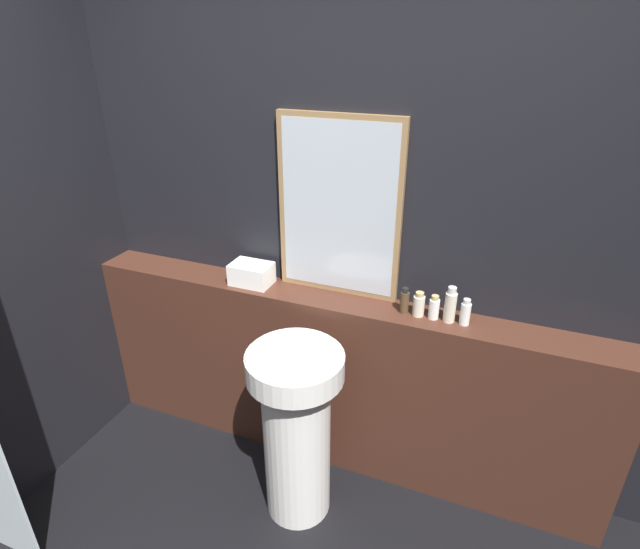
# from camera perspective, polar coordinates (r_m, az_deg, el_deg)

# --- Properties ---
(wall_back) EXTENTS (8.00, 0.06, 2.50)m
(wall_back) POSITION_cam_1_polar(r_m,az_deg,el_deg) (2.41, 3.10, 4.31)
(wall_back) COLOR black
(wall_back) RESTS_ON ground_plane
(vanity_counter) EXTENTS (2.70, 0.22, 0.98)m
(vanity_counter) POSITION_cam_1_polar(r_m,az_deg,el_deg) (2.68, 1.71, -12.03)
(vanity_counter) COLOR #422319
(vanity_counter) RESTS_ON ground_plane
(pedestal_sink) EXTENTS (0.43, 0.43, 0.91)m
(pedestal_sink) POSITION_cam_1_polar(r_m,az_deg,el_deg) (2.40, -2.70, -16.90)
(pedestal_sink) COLOR white
(pedestal_sink) RESTS_ON ground_plane
(mirror) EXTENTS (0.60, 0.03, 0.85)m
(mirror) POSITION_cam_1_polar(r_m,az_deg,el_deg) (2.32, 2.14, 7.51)
(mirror) COLOR #937047
(mirror) RESTS_ON vanity_counter
(towel_stack) EXTENTS (0.21, 0.14, 0.11)m
(towel_stack) POSITION_cam_1_polar(r_m,az_deg,el_deg) (2.56, -7.82, 0.09)
(towel_stack) COLOR white
(towel_stack) RESTS_ON vanity_counter
(shampoo_bottle) EXTENTS (0.04, 0.04, 0.13)m
(shampoo_bottle) POSITION_cam_1_polar(r_m,az_deg,el_deg) (2.31, 9.63, -3.04)
(shampoo_bottle) COLOR #4C3823
(shampoo_bottle) RESTS_ON vanity_counter
(conditioner_bottle) EXTENTS (0.05, 0.05, 0.12)m
(conditioner_bottle) POSITION_cam_1_polar(r_m,az_deg,el_deg) (2.30, 11.22, -3.41)
(conditioner_bottle) COLOR beige
(conditioner_bottle) RESTS_ON vanity_counter
(lotion_bottle) EXTENTS (0.05, 0.05, 0.11)m
(lotion_bottle) POSITION_cam_1_polar(r_m,az_deg,el_deg) (2.29, 12.91, -3.73)
(lotion_bottle) COLOR white
(lotion_bottle) RESTS_ON vanity_counter
(body_wash_bottle) EXTENTS (0.05, 0.05, 0.17)m
(body_wash_bottle) POSITION_cam_1_polar(r_m,az_deg,el_deg) (2.27, 14.67, -3.47)
(body_wash_bottle) COLOR beige
(body_wash_bottle) RESTS_ON vanity_counter
(hand_soap_bottle) EXTENTS (0.04, 0.04, 0.12)m
(hand_soap_bottle) POSITION_cam_1_polar(r_m,az_deg,el_deg) (2.28, 16.28, -4.21)
(hand_soap_bottle) COLOR white
(hand_soap_bottle) RESTS_ON vanity_counter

